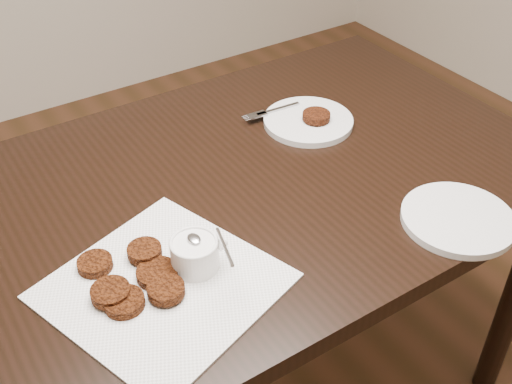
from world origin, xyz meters
TOP-DOWN VIEW (x-y plane):
  - table at (0.06, 0.16)m, footprint 1.30×0.83m
  - napkin at (-0.23, -0.02)m, footprint 0.43×0.43m
  - sauce_ramekin at (-0.16, -0.01)m, footprint 0.13×0.13m
  - patty_cluster at (-0.28, 0.01)m, footprint 0.26×0.26m
  - plate_with_patty at (0.29, 0.26)m, footprint 0.22×0.22m
  - plate_empty at (0.31, -0.17)m, footprint 0.23×0.23m

SIDE VIEW (x-z plane):
  - table at x=0.06m, z-range 0.00..0.75m
  - napkin at x=-0.23m, z-range 0.75..0.75m
  - plate_empty at x=0.31m, z-range 0.75..0.76m
  - plate_with_patty at x=0.29m, z-range 0.75..0.78m
  - patty_cluster at x=-0.28m, z-range 0.75..0.78m
  - sauce_ramekin at x=-0.16m, z-range 0.75..0.87m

